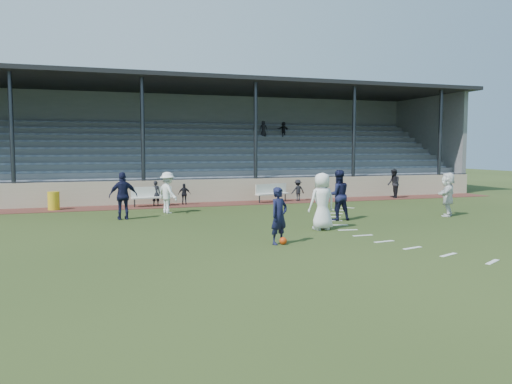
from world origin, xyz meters
TOP-DOWN VIEW (x-y plane):
  - ground at (0.00, 0.00)m, footprint 90.00×90.00m
  - cinder_track at (0.00, 10.50)m, footprint 34.00×2.00m
  - retaining_wall at (0.00, 11.55)m, footprint 34.00×0.18m
  - bench_left at (-2.73, 10.48)m, footprint 2.03×0.66m
  - bench_right at (3.52, 10.48)m, footprint 2.03×1.02m
  - trash_bin at (-7.20, 10.41)m, footprint 0.52×0.52m
  - football at (-0.18, -0.60)m, footprint 0.22×0.22m
  - player_white_lead at (2.09, 1.50)m, footprint 1.03×0.72m
  - player_navy_lead at (-0.27, -0.50)m, footprint 0.73×0.63m
  - player_navy_mid at (3.72, 3.42)m, footprint 1.05×0.87m
  - player_white_wing at (-2.36, 7.66)m, footprint 1.11×1.35m
  - player_navy_wing at (-4.33, 6.28)m, footprint 1.14×0.54m
  - player_white_back at (8.65, 3.06)m, footprint 1.63×1.55m
  - official at (10.85, 10.29)m, footprint 0.84×0.96m
  - sub_left_near at (-2.52, 10.64)m, footprint 0.53×0.45m
  - sub_left_far at (-1.10, 10.68)m, footprint 0.66×0.37m
  - sub_right at (5.03, 10.53)m, footprint 0.77×0.48m
  - grandstand at (0.00, 16.26)m, footprint 34.60×9.00m
  - penalty_arc at (4.12, 0.00)m, footprint 3.89×14.63m

SIDE VIEW (x-z plane):
  - ground at x=0.00m, z-range 0.00..0.00m
  - penalty_arc at x=4.12m, z-range 0.00..0.01m
  - cinder_track at x=0.00m, z-range 0.00..0.02m
  - football at x=-0.18m, z-range 0.00..0.22m
  - trash_bin at x=-7.20m, z-range 0.02..0.85m
  - sub_left_far at x=-1.10m, z-range 0.02..1.08m
  - bench_left at x=-2.73m, z-range 0.11..1.06m
  - bench_right at x=3.52m, z-range 0.11..1.06m
  - sub_right at x=5.03m, z-range 0.02..1.17m
  - retaining_wall at x=0.00m, z-range 0.00..1.20m
  - sub_left_near at x=-2.52m, z-range 0.02..1.25m
  - official at x=10.85m, z-range 0.02..1.68m
  - player_navy_lead at x=-0.27m, z-range 0.00..1.70m
  - player_white_wing at x=-2.36m, z-range 0.00..1.81m
  - player_white_back at x=8.65m, z-range 0.00..1.84m
  - player_navy_wing at x=-4.33m, z-range 0.00..1.90m
  - player_navy_mid at x=3.72m, z-range 0.00..1.99m
  - player_white_lead at x=2.09m, z-range 0.00..2.00m
  - grandstand at x=0.00m, z-range -1.10..5.51m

